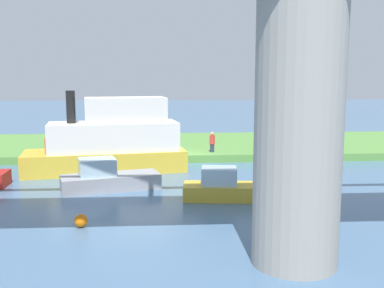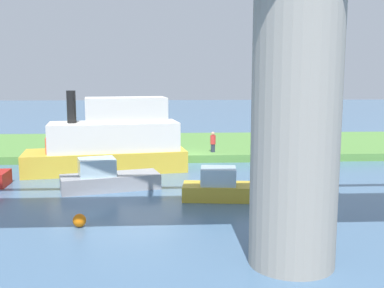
{
  "view_description": "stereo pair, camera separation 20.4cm",
  "coord_description": "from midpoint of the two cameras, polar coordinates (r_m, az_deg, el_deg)",
  "views": [
    {
      "loc": [
        1.46,
        29.32,
        5.62
      ],
      "look_at": [
        -0.04,
        5.0,
        2.0
      ],
      "focal_mm": 42.83,
      "sensor_mm": 36.0,
      "label": 1
    },
    {
      "loc": [
        1.26,
        29.34,
        5.62
      ],
      "look_at": [
        -0.04,
        5.0,
        2.0
      ],
      "focal_mm": 42.83,
      "sensor_mm": 36.0,
      "label": 2
    }
  ],
  "objects": [
    {
      "name": "ground_plane",
      "position": [
        29.89,
        -0.39,
        -2.39
      ],
      "size": [
        160.0,
        160.0,
        0.0
      ],
      "primitive_type": "plane",
      "color": "#4C7093"
    },
    {
      "name": "grassy_bank",
      "position": [
        35.76,
        -0.84,
        -0.19
      ],
      "size": [
        80.0,
        12.0,
        0.5
      ],
      "primitive_type": "cube",
      "color": "#5B9342",
      "rests_on": "ground"
    },
    {
      "name": "bridge_pylon",
      "position": [
        13.59,
        13.24,
        4.1
      ],
      "size": [
        2.56,
        2.56,
        9.28
      ],
      "primitive_type": "cylinder",
      "color": "#9E998E",
      "rests_on": "ground"
    },
    {
      "name": "person_on_bank",
      "position": [
        31.09,
        2.81,
        0.27
      ],
      "size": [
        0.49,
        0.49,
        1.39
      ],
      "color": "#2D334C",
      "rests_on": "grassy_bank"
    },
    {
      "name": "mooring_post",
      "position": [
        32.39,
        16.6,
        -0.05
      ],
      "size": [
        0.2,
        0.2,
        1.07
      ],
      "primitive_type": "cylinder",
      "color": "brown",
      "rests_on": "grassy_bank"
    },
    {
      "name": "houseboat_blue",
      "position": [
        27.62,
        -9.84,
        0.33
      ],
      "size": [
        9.77,
        4.61,
        4.8
      ],
      "color": "gold",
      "rests_on": "ground"
    },
    {
      "name": "riverboat_paddlewheel",
      "position": [
        21.21,
        4.76,
        -5.47
      ],
      "size": [
        4.57,
        2.03,
        1.48
      ],
      "color": "gold",
      "rests_on": "ground"
    },
    {
      "name": "motorboat_white",
      "position": [
        23.29,
        -10.28,
        -4.2
      ],
      "size": [
        5.11,
        2.96,
        1.61
      ],
      "color": "#99999E",
      "rests_on": "ground"
    },
    {
      "name": "marker_buoy",
      "position": [
        17.91,
        -13.52,
        -9.24
      ],
      "size": [
        0.5,
        0.5,
        0.5
      ],
      "primitive_type": "sphere",
      "color": "orange",
      "rests_on": "ground"
    }
  ]
}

